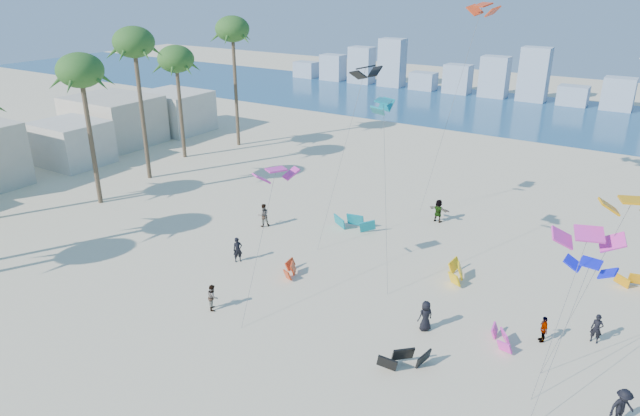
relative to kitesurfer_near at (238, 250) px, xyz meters
The scene contains 10 objects.
ground 14.07m from the kitesurfer_near, 80.02° to the right, with size 220.00×220.00×0.00m, color beige.
ocean 58.23m from the kitesurfer_near, 87.60° to the left, with size 220.00×220.00×0.00m, color navy.
kitesurfer_near is the anchor object (origin of this frame).
kitesurfer_mid 6.16m from the kitesurfer_near, 63.96° to the right, with size 0.79×0.61×1.62m, color gray.
kitesurfers_far 13.96m from the kitesurfer_near, 19.34° to the left, with size 28.02×18.25×1.91m.
grounded_kites 13.19m from the kitesurfer_near, 21.90° to the left, with size 23.35×17.42×1.10m.
flying_kites 19.17m from the kitesurfer_near, 24.71° to the left, with size 29.39×26.78×17.21m.
palm_row 21.62m from the kitesurfer_near, behind, with size 9.70×44.80×14.65m.
beachfront_buildings 32.08m from the kitesurfer_near, 167.40° to the left, with size 11.50×43.00×6.00m.
distant_skyline 68.22m from the kitesurfer_near, 88.95° to the left, with size 85.00×3.00×8.40m.
Camera 1 is at (21.45, -13.17, 18.61)m, focal length 31.90 mm.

